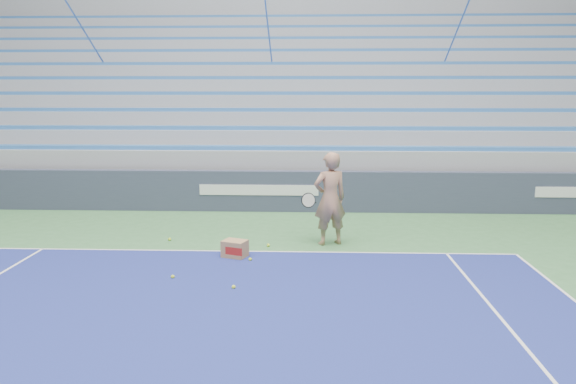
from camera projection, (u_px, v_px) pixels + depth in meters
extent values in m
cube|color=white|center=(242.00, 251.00, 11.36)|extent=(10.97, 0.05, 0.00)
cube|color=#343B50|center=(259.00, 191.00, 15.20)|extent=(30.00, 0.30, 1.10)
cube|color=white|center=(259.00, 190.00, 15.03)|extent=(3.20, 0.02, 0.28)
cube|color=#9799A0|center=(271.00, 168.00, 19.67)|extent=(30.00, 8.50, 1.10)
cube|color=#9799A0|center=(271.00, 146.00, 19.53)|extent=(30.00, 8.50, 0.50)
cube|color=#326AB5|center=(261.00, 148.00, 15.67)|extent=(29.60, 0.42, 0.11)
cube|color=#9799A0|center=(272.00, 130.00, 19.86)|extent=(30.00, 7.65, 0.50)
cube|color=#326AB5|center=(264.00, 128.00, 16.42)|extent=(29.60, 0.42, 0.11)
cube|color=#9799A0|center=(273.00, 116.00, 20.19)|extent=(30.00, 6.80, 0.50)
cube|color=#326AB5|center=(266.00, 110.00, 17.16)|extent=(29.60, 0.42, 0.11)
cube|color=#9799A0|center=(273.00, 101.00, 20.52)|extent=(30.00, 5.95, 0.50)
cube|color=#326AB5|center=(268.00, 93.00, 17.91)|extent=(29.60, 0.42, 0.11)
cube|color=#9799A0|center=(274.00, 88.00, 20.85)|extent=(30.00, 5.10, 0.50)
cube|color=#326AB5|center=(270.00, 78.00, 18.66)|extent=(29.60, 0.42, 0.11)
cube|color=#9799A0|center=(275.00, 74.00, 21.18)|extent=(30.00, 4.25, 0.50)
cube|color=#326AB5|center=(271.00, 64.00, 19.41)|extent=(29.60, 0.42, 0.11)
cube|color=#9799A0|center=(275.00, 61.00, 21.51)|extent=(30.00, 3.40, 0.50)
cube|color=#326AB5|center=(273.00, 51.00, 20.16)|extent=(29.60, 0.42, 0.11)
cube|color=#9799A0|center=(276.00, 49.00, 21.84)|extent=(30.00, 2.55, 0.50)
cube|color=#326AB5|center=(274.00, 39.00, 20.91)|extent=(29.60, 0.42, 0.11)
cube|color=#9799A0|center=(277.00, 37.00, 22.17)|extent=(30.00, 1.70, 0.50)
cube|color=#326AB5|center=(276.00, 27.00, 21.65)|extent=(29.60, 0.42, 0.11)
cube|color=#9799A0|center=(277.00, 25.00, 22.50)|extent=(30.00, 0.85, 0.50)
cube|color=#326AB5|center=(277.00, 17.00, 22.40)|extent=(29.60, 0.42, 0.11)
cube|color=#9799A0|center=(278.00, 81.00, 23.60)|extent=(31.00, 0.40, 7.30)
cylinder|color=#3562BB|center=(96.00, 50.00, 19.20)|extent=(0.05, 8.53, 5.04)
cylinder|color=#3562BB|center=(271.00, 50.00, 18.96)|extent=(0.05, 8.53, 5.04)
cylinder|color=#3562BB|center=(450.00, 49.00, 18.72)|extent=(0.05, 8.53, 5.04)
imported|color=tan|center=(330.00, 199.00, 11.77)|extent=(0.84, 0.69, 1.97)
cylinder|color=black|center=(313.00, 202.00, 11.54)|extent=(0.12, 0.27, 0.08)
cylinder|color=beige|center=(308.00, 200.00, 11.26)|extent=(0.29, 0.16, 0.28)
torus|color=black|center=(308.00, 200.00, 11.26)|extent=(0.31, 0.18, 0.30)
cube|color=#A1784E|center=(235.00, 249.00, 10.96)|extent=(0.54, 0.48, 0.34)
cube|color=#B21E19|center=(234.00, 251.00, 10.79)|extent=(0.34, 0.14, 0.15)
sphere|color=#D2EA2F|center=(173.00, 277.00, 9.73)|extent=(0.07, 0.07, 0.07)
sphere|color=#D2EA2F|center=(234.00, 287.00, 9.21)|extent=(0.07, 0.07, 0.07)
sphere|color=#D2EA2F|center=(268.00, 245.00, 11.73)|extent=(0.07, 0.07, 0.07)
sphere|color=#D2EA2F|center=(170.00, 239.00, 12.21)|extent=(0.07, 0.07, 0.07)
sphere|color=#D2EA2F|center=(250.00, 259.00, 10.74)|extent=(0.07, 0.07, 0.07)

